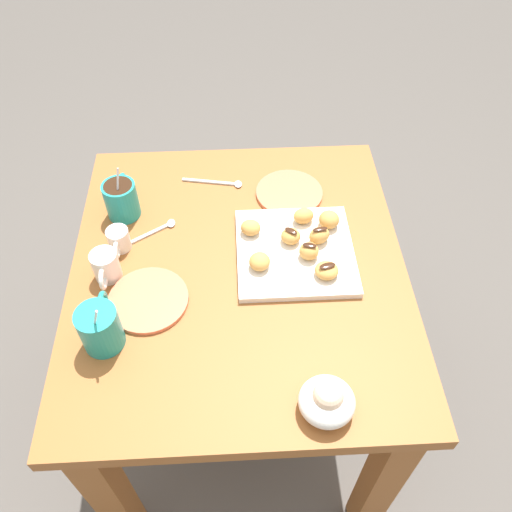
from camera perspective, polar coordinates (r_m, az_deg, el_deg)
ground_plane at (r=1.83m, az=-1.27°, el=-15.65°), size 8.00×8.00×0.00m
dining_table at (r=1.33m, az=-1.69°, el=-5.22°), size 0.86×0.77×0.73m
pastry_plate_square at (r=1.24m, az=4.28°, el=0.47°), size 0.27×0.27×0.02m
coffee_mug_teal_left at (r=1.10m, az=-16.42°, el=-7.30°), size 0.12×0.08×0.15m
coffee_mug_teal_right at (r=1.34m, az=-14.28°, el=6.06°), size 0.12×0.08×0.14m
cream_pitcher_white at (r=1.21m, az=-15.87°, el=-0.95°), size 0.10×0.06×0.07m
ice_cream_bowl at (r=1.01m, az=7.72°, el=-15.16°), size 0.11×0.11×0.08m
chocolate_sauce_pitcher at (r=1.27m, az=-14.56°, el=1.83°), size 0.09×0.05×0.06m
saucer_coral_left at (r=1.38m, az=3.65°, el=6.81°), size 0.17×0.17×0.01m
saucer_coral_right at (r=1.17m, az=-11.49°, el=-4.65°), size 0.18×0.18×0.01m
loose_spoon_near_saucer at (r=1.30m, az=-10.93°, el=2.60°), size 0.10×0.14×0.01m
loose_spoon_by_plate at (r=1.41m, az=-3.85°, el=7.90°), size 0.05×0.16×0.01m
beignet_0 at (r=1.23m, az=3.81°, el=2.14°), size 0.06×0.06×0.03m
chocolate_drizzle_0 at (r=1.22m, az=3.85°, el=2.73°), size 0.03×0.03×0.00m
beignet_1 at (r=1.25m, az=-0.53°, el=3.08°), size 0.06×0.06×0.03m
beignet_2 at (r=1.18m, az=7.67°, el=-1.55°), size 0.05×0.06×0.03m
chocolate_drizzle_2 at (r=1.16m, az=7.75°, el=-1.06°), size 0.03×0.04×0.00m
beignet_3 at (r=1.18m, az=0.44°, el=-0.59°), size 0.06×0.06×0.03m
beignet_4 at (r=1.28m, az=7.92°, el=3.92°), size 0.05×0.05×0.04m
beignet_5 at (r=1.28m, az=5.19°, el=4.33°), size 0.05×0.06×0.04m
beignet_6 at (r=1.24m, az=6.88°, el=2.23°), size 0.06×0.06×0.04m
chocolate_drizzle_6 at (r=1.22m, az=6.97°, el=2.89°), size 0.02×0.04×0.00m
beignet_7 at (r=1.20m, az=5.78°, el=0.53°), size 0.05×0.05×0.04m
chocolate_drizzle_7 at (r=1.19m, az=5.85°, el=1.16°), size 0.02×0.03×0.00m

